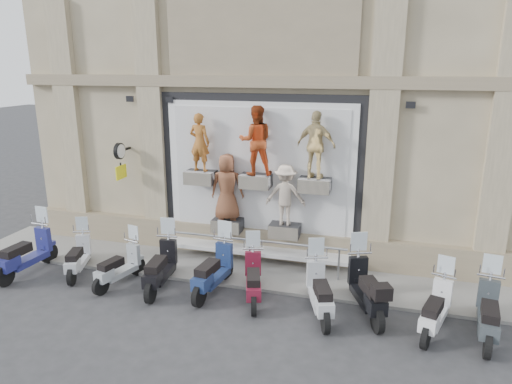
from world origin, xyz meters
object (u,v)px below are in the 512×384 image
at_px(scooter_e, 213,261).
at_px(scooter_i, 437,300).
at_px(scooter_b, 77,249).
at_px(clock_sign_bracket, 120,156).
at_px(guard_rail, 250,255).
at_px(scooter_h, 367,279).
at_px(scooter_a, 25,244).
at_px(scooter_f, 253,271).
at_px(scooter_d, 160,258).
at_px(scooter_j, 490,303).
at_px(scooter_g, 320,282).
at_px(scooter_c, 119,259).

height_order(scooter_e, scooter_i, scooter_e).
bearing_deg(scooter_b, clock_sign_bracket, 60.18).
bearing_deg(guard_rail, scooter_h, -23.50).
distance_m(scooter_a, scooter_h, 8.55).
relative_size(guard_rail, scooter_f, 2.77).
distance_m(scooter_f, scooter_i, 3.90).
relative_size(scooter_b, scooter_d, 0.87).
bearing_deg(scooter_f, scooter_a, 165.60).
bearing_deg(scooter_b, scooter_j, -21.37).
xyz_separation_m(scooter_a, scooter_f, (6.03, 0.25, -0.08)).
bearing_deg(scooter_e, scooter_f, 0.39).
height_order(scooter_a, scooter_d, scooter_a).
bearing_deg(scooter_a, scooter_j, 3.84).
distance_m(scooter_e, scooter_g, 2.59).
bearing_deg(scooter_g, scooter_i, -19.33).
height_order(scooter_e, scooter_f, scooter_e).
bearing_deg(scooter_d, scooter_a, 176.08).
relative_size(scooter_c, scooter_g, 0.89).
xyz_separation_m(scooter_d, scooter_f, (2.31, 0.05, -0.06)).
height_order(scooter_d, scooter_h, scooter_h).
distance_m(clock_sign_bracket, scooter_b, 2.79).
distance_m(scooter_c, scooter_g, 4.95).
height_order(scooter_a, scooter_j, scooter_a).
distance_m(scooter_h, scooter_j, 2.38).
bearing_deg(scooter_h, scooter_e, 158.32).
bearing_deg(scooter_i, scooter_f, -166.20).
xyz_separation_m(scooter_b, scooter_g, (6.29, -0.32, 0.08)).
bearing_deg(scooter_c, guard_rail, 41.75).
xyz_separation_m(clock_sign_bracket, scooter_f, (4.41, -1.88, -2.06)).
bearing_deg(scooter_h, scooter_j, -29.33).
height_order(clock_sign_bracket, scooter_i, clock_sign_bracket).
distance_m(guard_rail, scooter_g, 2.66).
distance_m(scooter_c, scooter_j, 8.26).
height_order(scooter_a, scooter_f, scooter_a).
relative_size(scooter_c, scooter_h, 0.84).
bearing_deg(scooter_a, scooter_b, 18.38).
height_order(scooter_b, scooter_d, scooter_d).
relative_size(scooter_g, scooter_h, 0.94).
height_order(scooter_c, scooter_j, scooter_j).
relative_size(scooter_i, scooter_j, 0.94).
bearing_deg(scooter_c, scooter_f, 15.85).
relative_size(clock_sign_bracket, scooter_h, 0.50).
height_order(scooter_i, scooter_j, scooter_j).
relative_size(scooter_d, scooter_g, 1.03).
distance_m(scooter_e, scooter_i, 4.92).
xyz_separation_m(clock_sign_bracket, scooter_g, (5.96, -2.12, -2.03)).
xyz_separation_m(scooter_d, scooter_e, (1.30, 0.15, 0.00)).
bearing_deg(scooter_i, scooter_j, 21.49).
relative_size(scooter_a, scooter_j, 1.06).
bearing_deg(scooter_i, scooter_h, -177.53).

